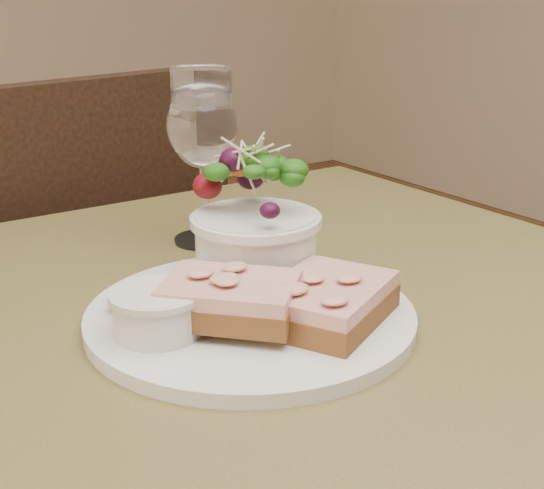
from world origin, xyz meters
TOP-DOWN VIEW (x-y plane):
  - cafe_table at (0.00, 0.00)m, footprint 0.80×0.80m
  - chair_far at (0.03, 0.67)m, footprint 0.50×0.50m
  - dinner_plate at (-0.03, -0.00)m, footprint 0.28×0.28m
  - sandwich_front at (0.02, -0.05)m, footprint 0.14×0.12m
  - sandwich_back at (-0.05, -0.02)m, footprint 0.13×0.13m
  - ramekin at (-0.11, 0.00)m, footprint 0.07×0.07m
  - salad_bowl at (0.02, 0.06)m, footprint 0.11×0.11m
  - garnish at (-0.11, 0.06)m, footprint 0.05×0.04m
  - wine_glass at (0.05, 0.20)m, footprint 0.08×0.08m

SIDE VIEW (x-z plane):
  - chair_far at x=0.03m, z-range -0.16..0.74m
  - cafe_table at x=0.00m, z-range 0.27..1.02m
  - dinner_plate at x=-0.03m, z-range 0.75..0.76m
  - garnish at x=-0.11m, z-range 0.76..0.78m
  - sandwich_front at x=0.02m, z-range 0.76..0.79m
  - ramekin at x=-0.11m, z-range 0.76..0.80m
  - sandwich_back at x=-0.05m, z-range 0.77..0.80m
  - salad_bowl at x=0.02m, z-range 0.76..0.88m
  - wine_glass at x=0.05m, z-range 0.79..0.96m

